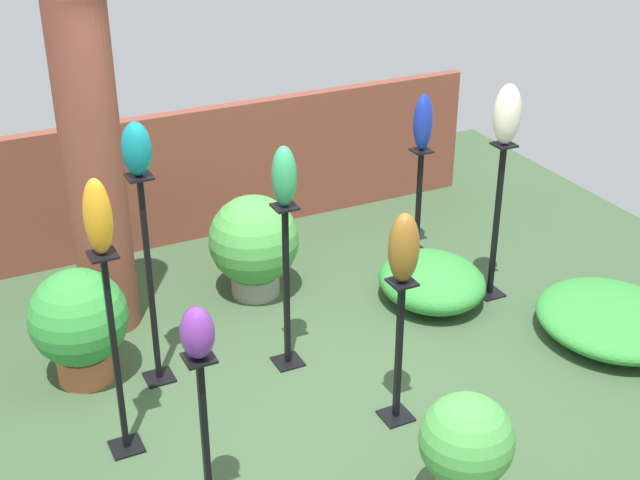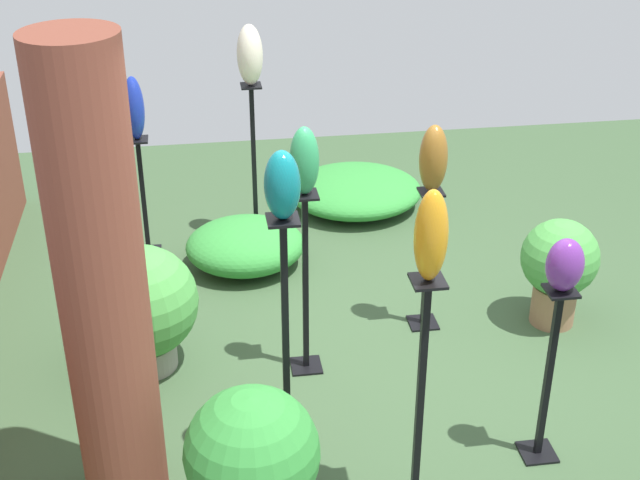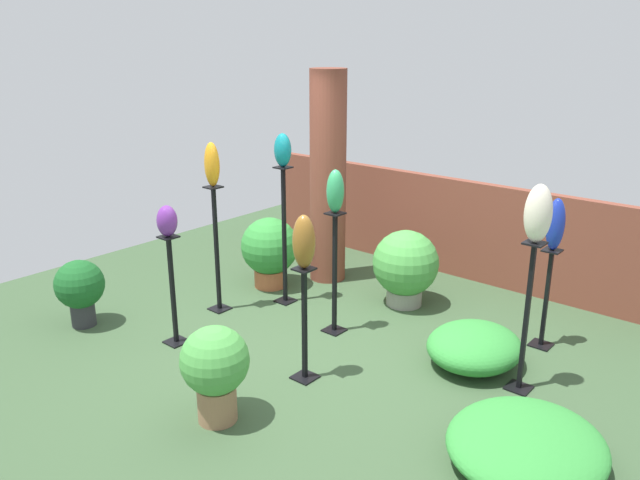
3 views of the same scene
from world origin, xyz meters
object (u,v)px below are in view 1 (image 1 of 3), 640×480
(pedestal_teal, at_px, (151,290))
(potted_plant_walkway_edge, at_px, (254,243))
(art_vase_violet, at_px, (197,333))
(art_vase_jade, at_px, (284,176))
(pedestal_bronze, at_px, (398,358))
(pedestal_cobalt, at_px, (418,208))
(pedestal_ivory, at_px, (496,228))
(pedestal_jade, at_px, (287,294))
(art_vase_ivory, at_px, (507,114))
(pedestal_violet, at_px, (206,447))
(pedestal_amber, at_px, (116,364))
(art_vase_amber, at_px, (98,217))
(potted_plant_mid_right, at_px, (79,322))
(art_vase_teal, at_px, (137,149))
(potted_plant_mid_left, at_px, (466,448))
(art_vase_cobalt, at_px, (423,122))
(brick_pillar, at_px, (94,172))
(art_vase_bronze, at_px, (404,248))

(pedestal_teal, bearing_deg, potted_plant_walkway_edge, 37.10)
(art_vase_violet, bearing_deg, art_vase_jade, 49.56)
(pedestal_bronze, xyz_separation_m, pedestal_cobalt, (1.35, 1.95, -0.02))
(pedestal_ivory, distance_m, pedestal_jade, 1.91)
(pedestal_bronze, relative_size, potted_plant_walkway_edge, 1.21)
(pedestal_teal, xyz_separation_m, art_vase_ivory, (2.80, -0.06, 0.83))
(art_vase_violet, bearing_deg, pedestal_violet, 0.00)
(pedestal_amber, bearing_deg, pedestal_cobalt, 25.73)
(pedestal_teal, height_order, art_vase_amber, art_vase_amber)
(potted_plant_mid_right, bearing_deg, pedestal_ivory, -4.96)
(pedestal_ivory, distance_m, potted_plant_mid_right, 3.27)
(pedestal_ivory, distance_m, art_vase_ivory, 0.95)
(pedestal_bronze, xyz_separation_m, pedestal_jade, (-0.39, 0.89, 0.11))
(art_vase_teal, bearing_deg, potted_plant_mid_left, -59.73)
(pedestal_teal, height_order, pedestal_jade, pedestal_teal)
(pedestal_violet, relative_size, pedestal_jade, 0.88)
(art_vase_amber, bearing_deg, pedestal_violet, -70.89)
(pedestal_teal, bearing_deg, art_vase_violet, -95.14)
(pedestal_violet, height_order, art_vase_ivory, art_vase_ivory)
(pedestal_amber, height_order, art_vase_cobalt, art_vase_cobalt)
(pedestal_jade, relative_size, potted_plant_mid_right, 1.48)
(art_vase_teal, bearing_deg, pedestal_amber, -122.75)
(pedestal_bronze, height_order, art_vase_jade, art_vase_jade)
(brick_pillar, distance_m, pedestal_cobalt, 2.86)
(pedestal_jade, relative_size, art_vase_amber, 2.73)
(potted_plant_mid_right, bearing_deg, pedestal_violet, -78.64)
(art_vase_teal, xyz_separation_m, potted_plant_mid_left, (1.18, -2.02, -1.27))
(art_vase_violet, distance_m, art_vase_bronze, 1.45)
(potted_plant_mid_right, bearing_deg, potted_plant_walkway_edge, 20.87)
(brick_pillar, relative_size, pedestal_cobalt, 2.56)
(pedestal_bronze, bearing_deg, potted_plant_walkway_edge, 96.39)
(pedestal_ivory, height_order, art_vase_amber, art_vase_amber)
(pedestal_jade, relative_size, potted_plant_mid_left, 1.59)
(art_vase_cobalt, bearing_deg, pedestal_teal, -162.41)
(pedestal_jade, distance_m, potted_plant_mid_right, 1.43)
(pedestal_cobalt, bearing_deg, art_vase_teal, -162.41)
(pedestal_cobalt, xyz_separation_m, potted_plant_mid_left, (-1.46, -2.86, 0.02))
(art_vase_amber, bearing_deg, pedestal_teal, 57.25)
(pedestal_violet, bearing_deg, pedestal_teal, 84.86)
(art_vase_cobalt, bearing_deg, art_vase_violet, -140.70)
(pedestal_jade, xyz_separation_m, art_vase_violet, (-1.03, -1.20, 0.67))
(brick_pillar, height_order, pedestal_amber, brick_pillar)
(art_vase_violet, height_order, art_vase_ivory, art_vase_ivory)
(pedestal_bronze, xyz_separation_m, art_vase_amber, (-1.69, 0.48, 1.15))
(pedestal_amber, distance_m, art_vase_ivory, 3.38)
(pedestal_teal, relative_size, pedestal_jade, 1.24)
(pedestal_bronze, height_order, art_vase_cobalt, art_vase_cobalt)
(art_vase_ivory, relative_size, potted_plant_walkway_edge, 0.55)
(pedestal_violet, height_order, pedestal_teal, pedestal_teal)
(pedestal_jade, bearing_deg, pedestal_violet, -130.44)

